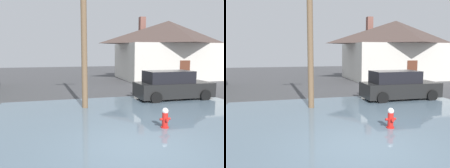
# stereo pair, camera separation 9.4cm
# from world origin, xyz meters

# --- Properties ---
(ground_plane) EXTENTS (80.00, 80.00, 0.10)m
(ground_plane) POSITION_xyz_m (0.00, 0.00, -0.05)
(ground_plane) COLOR #424244
(flood_puddle) EXTENTS (12.11, 9.18, 0.06)m
(flood_puddle) POSITION_xyz_m (1.24, 2.91, 0.03)
(flood_puddle) COLOR slate
(flood_puddle) RESTS_ON ground
(fire_hydrant) EXTENTS (0.39, 0.33, 0.78)m
(fire_hydrant) POSITION_xyz_m (1.56, 1.38, 0.38)
(fire_hydrant) COLOR red
(fire_hydrant) RESTS_ON ground
(utility_pole) EXTENTS (1.60, 0.28, 8.21)m
(utility_pole) POSITION_xyz_m (-0.69, 5.24, 4.28)
(utility_pole) COLOR brown
(utility_pole) RESTS_ON ground
(house) EXTENTS (10.61, 7.62, 6.41)m
(house) POSITION_xyz_m (9.79, 16.52, 3.08)
(house) COLOR beige
(house) RESTS_ON ground
(parked_car) EXTENTS (4.43, 2.04, 1.67)m
(parked_car) POSITION_xyz_m (4.53, 6.21, 0.79)
(parked_car) COLOR black
(parked_car) RESTS_ON ground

